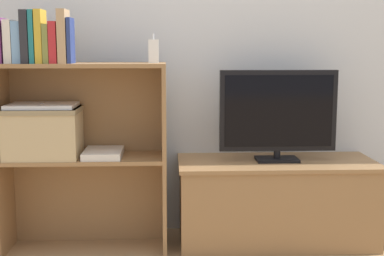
{
  "coord_description": "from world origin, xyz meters",
  "views": [
    {
      "loc": [
        -0.12,
        -2.53,
        1.05
      ],
      "look_at": [
        0.0,
        0.15,
        0.63
      ],
      "focal_mm": 50.0,
      "sensor_mm": 36.0,
      "label": 1
    }
  ],
  "objects_px": {
    "book_teal": "(34,37)",
    "book_mustard": "(41,37)",
    "tv": "(278,113)",
    "book_olive": "(48,44)",
    "storage_basket_left": "(43,130)",
    "book_tan": "(64,37)",
    "book_crimson": "(55,43)",
    "tv_stand": "(276,201)",
    "book_plum": "(1,41)",
    "book_navy": "(71,41)",
    "magazine_stack": "(103,153)",
    "baby_monitor": "(154,51)",
    "book_charcoal": "(27,37)",
    "laptop": "(42,106)",
    "book_ivory": "(10,42)",
    "book_skyblue": "(19,43)"
  },
  "relations": [
    {
      "from": "book_teal",
      "to": "book_tan",
      "type": "distance_m",
      "value": 0.14
    },
    {
      "from": "book_teal",
      "to": "book_mustard",
      "type": "height_order",
      "value": "book_mustard"
    },
    {
      "from": "tv_stand",
      "to": "book_charcoal",
      "type": "relative_size",
      "value": 4.15
    },
    {
      "from": "book_ivory",
      "to": "book_navy",
      "type": "distance_m",
      "value": 0.29
    },
    {
      "from": "tv",
      "to": "laptop",
      "type": "bearing_deg",
      "value": -176.18
    },
    {
      "from": "book_crimson",
      "to": "storage_basket_left",
      "type": "height_order",
      "value": "book_crimson"
    },
    {
      "from": "tv_stand",
      "to": "book_navy",
      "type": "bearing_deg",
      "value": -173.59
    },
    {
      "from": "book_plum",
      "to": "book_tan",
      "type": "height_order",
      "value": "book_tan"
    },
    {
      "from": "book_skyblue",
      "to": "book_mustard",
      "type": "bearing_deg",
      "value": 0.0
    },
    {
      "from": "book_plum",
      "to": "book_skyblue",
      "type": "distance_m",
      "value": 0.08
    },
    {
      "from": "book_ivory",
      "to": "book_olive",
      "type": "bearing_deg",
      "value": 0.0
    },
    {
      "from": "book_charcoal",
      "to": "laptop",
      "type": "distance_m",
      "value": 0.34
    },
    {
      "from": "book_olive",
      "to": "magazine_stack",
      "type": "height_order",
      "value": "book_olive"
    },
    {
      "from": "tv_stand",
      "to": "book_mustard",
      "type": "height_order",
      "value": "book_mustard"
    },
    {
      "from": "book_ivory",
      "to": "book_crimson",
      "type": "xyz_separation_m",
      "value": [
        0.21,
        0.0,
        -0.0
      ]
    },
    {
      "from": "book_teal",
      "to": "baby_monitor",
      "type": "height_order",
      "value": "book_teal"
    },
    {
      "from": "tv",
      "to": "book_olive",
      "type": "bearing_deg",
      "value": -174.28
    },
    {
      "from": "book_mustard",
      "to": "book_tan",
      "type": "relative_size",
      "value": 1.0
    },
    {
      "from": "book_skyblue",
      "to": "book_navy",
      "type": "bearing_deg",
      "value": 0.0
    },
    {
      "from": "book_olive",
      "to": "laptop",
      "type": "height_order",
      "value": "book_olive"
    },
    {
      "from": "book_mustard",
      "to": "book_crimson",
      "type": "bearing_deg",
      "value": 0.0
    },
    {
      "from": "tv",
      "to": "book_tan",
      "type": "relative_size",
      "value": 2.39
    },
    {
      "from": "book_charcoal",
      "to": "book_crimson",
      "type": "height_order",
      "value": "book_charcoal"
    },
    {
      "from": "book_charcoal",
      "to": "tv_stand",
      "type": "bearing_deg",
      "value": 5.35
    },
    {
      "from": "book_skyblue",
      "to": "baby_monitor",
      "type": "xyz_separation_m",
      "value": [
        0.64,
        0.05,
        -0.04
      ]
    },
    {
      "from": "book_crimson",
      "to": "magazine_stack",
      "type": "xyz_separation_m",
      "value": [
        0.21,
        0.04,
        -0.55
      ]
    },
    {
      "from": "tv_stand",
      "to": "baby_monitor",
      "type": "distance_m",
      "value": 1.03
    },
    {
      "from": "book_navy",
      "to": "laptop",
      "type": "height_order",
      "value": "book_navy"
    },
    {
      "from": "book_teal",
      "to": "book_skyblue",
      "type": "bearing_deg",
      "value": 180.0
    },
    {
      "from": "book_charcoal",
      "to": "book_mustard",
      "type": "bearing_deg",
      "value": 0.0
    },
    {
      "from": "laptop",
      "to": "book_skyblue",
      "type": "bearing_deg",
      "value": -158.75
    },
    {
      "from": "tv_stand",
      "to": "book_olive",
      "type": "height_order",
      "value": "book_olive"
    },
    {
      "from": "book_charcoal",
      "to": "magazine_stack",
      "type": "relative_size",
      "value": 1.01
    },
    {
      "from": "book_crimson",
      "to": "laptop",
      "type": "distance_m",
      "value": 0.32
    },
    {
      "from": "book_navy",
      "to": "magazine_stack",
      "type": "bearing_deg",
      "value": 15.3
    },
    {
      "from": "book_mustard",
      "to": "book_plum",
      "type": "bearing_deg",
      "value": 180.0
    },
    {
      "from": "baby_monitor",
      "to": "magazine_stack",
      "type": "height_order",
      "value": "baby_monitor"
    },
    {
      "from": "book_mustard",
      "to": "storage_basket_left",
      "type": "distance_m",
      "value": 0.46
    },
    {
      "from": "book_navy",
      "to": "baby_monitor",
      "type": "height_order",
      "value": "book_navy"
    },
    {
      "from": "tv",
      "to": "laptop",
      "type": "relative_size",
      "value": 1.85
    },
    {
      "from": "book_ivory",
      "to": "book_charcoal",
      "type": "bearing_deg",
      "value": 0.0
    },
    {
      "from": "book_teal",
      "to": "book_navy",
      "type": "bearing_deg",
      "value": 0.0
    },
    {
      "from": "tv_stand",
      "to": "book_teal",
      "type": "distance_m",
      "value": 1.49
    },
    {
      "from": "tv",
      "to": "magazine_stack",
      "type": "bearing_deg",
      "value": -175.09
    },
    {
      "from": "storage_basket_left",
      "to": "book_mustard",
      "type": "bearing_deg",
      "value": -67.11
    },
    {
      "from": "tv",
      "to": "book_ivory",
      "type": "xyz_separation_m",
      "value": [
        -1.33,
        -0.11,
        0.37
      ]
    },
    {
      "from": "book_crimson",
      "to": "baby_monitor",
      "type": "bearing_deg",
      "value": 6.07
    },
    {
      "from": "storage_basket_left",
      "to": "book_crimson",
      "type": "bearing_deg",
      "value": -23.47
    },
    {
      "from": "tv_stand",
      "to": "book_ivory",
      "type": "distance_m",
      "value": 1.58
    },
    {
      "from": "tv_stand",
      "to": "book_plum",
      "type": "bearing_deg",
      "value": -175.13
    }
  ]
}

